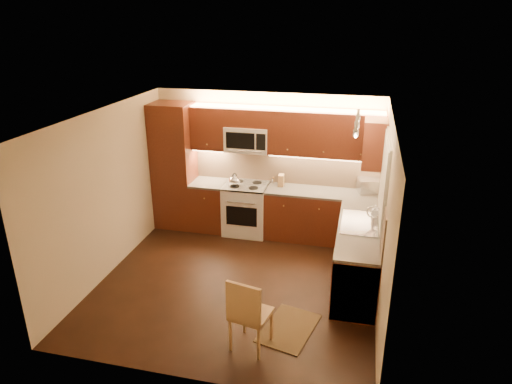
% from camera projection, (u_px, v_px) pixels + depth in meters
% --- Properties ---
extents(floor, '(4.00, 4.00, 0.01)m').
position_uv_depth(floor, '(238.00, 282.00, 6.86)').
color(floor, black).
rests_on(floor, ground).
extents(ceiling, '(4.00, 4.00, 0.01)m').
position_uv_depth(ceiling, '(235.00, 116.00, 5.95)').
color(ceiling, beige).
rests_on(ceiling, ground).
extents(wall_back, '(4.00, 0.01, 2.50)m').
position_uv_depth(wall_back, '(267.00, 163.00, 8.21)').
color(wall_back, '#BFAE8C').
rests_on(wall_back, ground).
extents(wall_front, '(4.00, 0.01, 2.50)m').
position_uv_depth(wall_front, '(183.00, 281.00, 4.59)').
color(wall_front, '#BFAE8C').
rests_on(wall_front, ground).
extents(wall_left, '(0.01, 4.00, 2.50)m').
position_uv_depth(wall_left, '(107.00, 193.00, 6.83)').
color(wall_left, '#BFAE8C').
rests_on(wall_left, ground).
extents(wall_right, '(0.01, 4.00, 2.50)m').
position_uv_depth(wall_right, '(384.00, 219.00, 5.97)').
color(wall_right, '#BFAE8C').
rests_on(wall_right, ground).
extents(pantry, '(0.70, 0.60, 2.30)m').
position_uv_depth(pantry, '(174.00, 166.00, 8.33)').
color(pantry, '#42170E').
rests_on(pantry, floor).
extents(base_cab_back_left, '(0.62, 0.60, 0.86)m').
position_uv_depth(base_cab_back_left, '(210.00, 206.00, 8.46)').
color(base_cab_back_left, '#42170E').
rests_on(base_cab_back_left, floor).
extents(counter_back_left, '(0.62, 0.60, 0.04)m').
position_uv_depth(counter_back_left, '(209.00, 183.00, 8.29)').
color(counter_back_left, '#383533').
rests_on(counter_back_left, base_cab_back_left).
extents(base_cab_back_right, '(1.92, 0.60, 0.86)m').
position_uv_depth(base_cab_back_right, '(321.00, 217.00, 8.02)').
color(base_cab_back_right, '#42170E').
rests_on(base_cab_back_right, floor).
extents(counter_back_right, '(1.92, 0.60, 0.04)m').
position_uv_depth(counter_back_right, '(322.00, 193.00, 7.85)').
color(counter_back_right, '#383533').
rests_on(counter_back_right, base_cab_back_right).
extents(base_cab_right, '(0.60, 2.00, 0.86)m').
position_uv_depth(base_cab_right, '(357.00, 257.00, 6.70)').
color(base_cab_right, '#42170E').
rests_on(base_cab_right, floor).
extents(counter_right, '(0.60, 2.00, 0.04)m').
position_uv_depth(counter_right, '(359.00, 229.00, 6.53)').
color(counter_right, '#383533').
rests_on(counter_right, base_cab_right).
extents(dishwasher, '(0.58, 0.60, 0.84)m').
position_uv_depth(dishwasher, '(355.00, 282.00, 6.06)').
color(dishwasher, silver).
rests_on(dishwasher, floor).
extents(backsplash_back, '(3.30, 0.02, 0.60)m').
position_uv_depth(backsplash_back, '(286.00, 167.00, 8.15)').
color(backsplash_back, tan).
rests_on(backsplash_back, wall_back).
extents(backsplash_right, '(0.02, 2.00, 0.60)m').
position_uv_depth(backsplash_right, '(382.00, 210.00, 6.36)').
color(backsplash_right, tan).
rests_on(backsplash_right, wall_right).
extents(upper_cab_back_left, '(0.62, 0.35, 0.75)m').
position_uv_depth(upper_cab_back_left, '(210.00, 128.00, 8.04)').
color(upper_cab_back_left, '#42170E').
rests_on(upper_cab_back_left, wall_back).
extents(upper_cab_back_right, '(1.92, 0.35, 0.75)m').
position_uv_depth(upper_cab_back_right, '(326.00, 134.00, 7.60)').
color(upper_cab_back_right, '#42170E').
rests_on(upper_cab_back_right, wall_back).
extents(upper_cab_bridge, '(0.76, 0.35, 0.31)m').
position_uv_depth(upper_cab_bridge, '(248.00, 117.00, 7.81)').
color(upper_cab_bridge, '#42170E').
rests_on(upper_cab_bridge, wall_back).
extents(upper_cab_right_corner, '(0.35, 0.50, 0.75)m').
position_uv_depth(upper_cab_right_corner, '(375.00, 144.00, 7.05)').
color(upper_cab_right_corner, '#42170E').
rests_on(upper_cab_right_corner, wall_right).
extents(stove, '(0.76, 0.65, 0.92)m').
position_uv_depth(stove, '(246.00, 209.00, 8.27)').
color(stove, silver).
rests_on(stove, floor).
extents(microwave, '(0.76, 0.38, 0.44)m').
position_uv_depth(microwave, '(248.00, 139.00, 7.94)').
color(microwave, silver).
rests_on(microwave, wall_back).
extents(window_frame, '(0.03, 1.44, 1.24)m').
position_uv_depth(window_frame, '(385.00, 180.00, 6.35)').
color(window_frame, silver).
rests_on(window_frame, wall_right).
extents(window_blinds, '(0.02, 1.36, 1.16)m').
position_uv_depth(window_blinds, '(383.00, 180.00, 6.35)').
color(window_blinds, silver).
rests_on(window_blinds, wall_right).
extents(sink, '(0.52, 0.86, 0.15)m').
position_uv_depth(sink, '(360.00, 219.00, 6.64)').
color(sink, silver).
rests_on(sink, counter_right).
extents(faucet, '(0.20, 0.04, 0.30)m').
position_uv_depth(faucet, '(373.00, 215.00, 6.57)').
color(faucet, silver).
rests_on(faucet, counter_right).
extents(track_light_bar, '(0.04, 1.20, 0.03)m').
position_uv_depth(track_light_bar, '(357.00, 119.00, 5.99)').
color(track_light_bar, silver).
rests_on(track_light_bar, ceiling).
extents(kettle, '(0.25, 0.25, 0.24)m').
position_uv_depth(kettle, '(234.00, 179.00, 8.01)').
color(kettle, silver).
rests_on(kettle, stove).
extents(toaster_oven, '(0.47, 0.40, 0.24)m').
position_uv_depth(toaster_oven, '(370.00, 186.00, 7.78)').
color(toaster_oven, silver).
rests_on(toaster_oven, counter_back_right).
extents(knife_block, '(0.11, 0.16, 0.21)m').
position_uv_depth(knife_block, '(281.00, 180.00, 8.07)').
color(knife_block, olive).
rests_on(knife_block, counter_back_right).
extents(spice_jar_a, '(0.05, 0.05, 0.09)m').
position_uv_depth(spice_jar_a, '(273.00, 181.00, 8.20)').
color(spice_jar_a, silver).
rests_on(spice_jar_a, counter_back_right).
extents(spice_jar_b, '(0.05, 0.05, 0.10)m').
position_uv_depth(spice_jar_b, '(273.00, 180.00, 8.24)').
color(spice_jar_b, brown).
rests_on(spice_jar_b, counter_back_right).
extents(spice_jar_c, '(0.05, 0.05, 0.09)m').
position_uv_depth(spice_jar_c, '(281.00, 182.00, 8.16)').
color(spice_jar_c, silver).
rests_on(spice_jar_c, counter_back_right).
extents(spice_jar_d, '(0.05, 0.05, 0.10)m').
position_uv_depth(spice_jar_d, '(283.00, 181.00, 8.19)').
color(spice_jar_d, '#A48231').
rests_on(spice_jar_d, counter_back_right).
extents(soap_bottle, '(0.10, 0.10, 0.20)m').
position_uv_depth(soap_bottle, '(375.00, 212.00, 6.81)').
color(soap_bottle, silver).
rests_on(soap_bottle, counter_right).
extents(rug, '(0.77, 0.98, 0.01)m').
position_uv_depth(rug, '(289.00, 328.00, 5.84)').
color(rug, black).
rests_on(rug, floor).
extents(dining_chair, '(0.51, 0.51, 0.96)m').
position_uv_depth(dining_chair, '(251.00, 312.00, 5.38)').
color(dining_chair, olive).
rests_on(dining_chair, floor).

